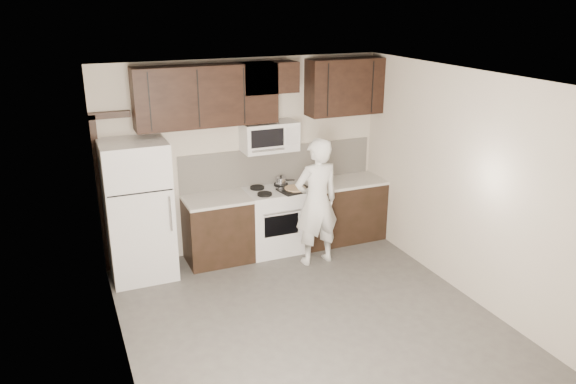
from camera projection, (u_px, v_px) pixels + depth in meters
floor at (312, 322)px, 6.31m from camera, size 4.50×4.50×0.00m
back_wall at (245, 157)px, 7.83m from camera, size 4.00×0.00×4.00m
ceiling at (316, 79)px, 5.42m from camera, size 4.50×4.50×0.00m
counter_run at (293, 217)px, 8.07m from camera, size 2.95×0.64×0.91m
stove at (273, 220)px, 7.96m from camera, size 0.76×0.66×0.94m
backsplash at (278, 165)px, 8.05m from camera, size 2.90×0.02×0.54m
upper_cabinets at (262, 90)px, 7.44m from camera, size 3.48×0.35×0.78m
microwave at (269, 137)px, 7.67m from camera, size 0.76×0.42×0.40m
refrigerator at (138, 211)px, 7.09m from camera, size 0.80×0.76×1.80m
door_trim at (102, 181)px, 7.12m from camera, size 0.50×0.08×2.12m
saucepan at (281, 181)px, 7.99m from camera, size 0.27×0.16×0.15m
baking_tray at (295, 190)px, 7.79m from camera, size 0.49×0.39×0.02m
pizza at (295, 188)px, 7.78m from camera, size 0.34×0.34×0.02m
person at (317, 202)px, 7.46m from camera, size 0.66×0.46×1.75m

